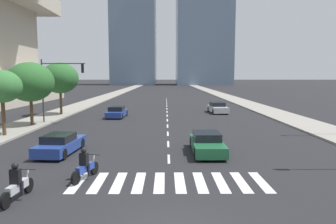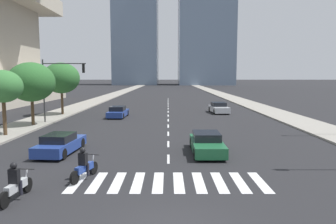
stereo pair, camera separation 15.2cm
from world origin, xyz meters
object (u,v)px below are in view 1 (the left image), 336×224
at_px(street_tree_second, 30,82).
at_px(motorcycle_lead, 85,167).
at_px(sedan_green_3, 207,143).
at_px(street_tree_nearest, 2,87).
at_px(traffic_signal_far, 58,80).
at_px(sedan_blue_1, 60,144).
at_px(sedan_silver_2, 218,108).
at_px(street_tree_third, 60,78).
at_px(sedan_blue_0, 117,112).
at_px(motorcycle_trailing, 17,185).

bearing_deg(street_tree_second, motorcycle_lead, -60.35).
bearing_deg(street_tree_second, sedan_green_3, -34.78).
height_order(street_tree_nearest, street_tree_second, street_tree_second).
xyz_separation_m(traffic_signal_far, street_tree_nearest, (-1.92, -6.99, -0.46)).
xyz_separation_m(sedan_blue_1, street_tree_second, (-6.02, 10.46, 3.54)).
relative_size(sedan_silver_2, street_tree_nearest, 0.93).
bearing_deg(traffic_signal_far, street_tree_nearest, -105.37).
bearing_deg(traffic_signal_far, street_tree_third, 106.41).
bearing_deg(traffic_signal_far, sedan_blue_0, 44.02).
xyz_separation_m(sedan_blue_1, traffic_signal_far, (-4.10, 12.31, 3.76)).
distance_m(street_tree_nearest, street_tree_second, 5.15).
distance_m(motorcycle_lead, traffic_signal_far, 18.89).
height_order(sedan_green_3, street_tree_nearest, street_tree_nearest).
distance_m(sedan_silver_2, street_tree_second, 22.26).
distance_m(motorcycle_trailing, street_tree_nearest, 14.77).
bearing_deg(sedan_blue_1, sedan_silver_2, -26.58).
relative_size(street_tree_second, street_tree_third, 0.95).
xyz_separation_m(sedan_blue_1, street_tree_nearest, (-6.02, 5.32, 3.30)).
bearing_deg(sedan_silver_2, motorcycle_trailing, -26.36).
relative_size(sedan_blue_0, street_tree_third, 0.75).
distance_m(sedan_blue_1, street_tree_third, 20.14).
bearing_deg(motorcycle_trailing, motorcycle_lead, -33.73).
bearing_deg(sedan_blue_0, sedan_blue_1, 179.60).
distance_m(sedan_green_3, street_tree_third, 24.24).
bearing_deg(sedan_silver_2, street_tree_third, -85.45).
relative_size(motorcycle_lead, street_tree_nearest, 0.42).
bearing_deg(street_tree_third, motorcycle_trailing, -75.43).
distance_m(sedan_green_3, street_tree_second, 18.49).
height_order(sedan_blue_1, street_tree_third, street_tree_third).
xyz_separation_m(motorcycle_trailing, sedan_green_3, (8.10, 7.47, -0.00)).
bearing_deg(street_tree_nearest, street_tree_second, 90.00).
bearing_deg(sedan_silver_2, street_tree_second, -63.31).
bearing_deg(sedan_blue_0, sedan_silver_2, -67.60).
relative_size(traffic_signal_far, street_tree_nearest, 1.23).
bearing_deg(sedan_blue_1, street_tree_second, 34.48).
relative_size(sedan_silver_2, street_tree_third, 0.76).
xyz_separation_m(motorcycle_trailing, street_tree_second, (-6.81, 17.83, 3.53)).
distance_m(sedan_green_3, traffic_signal_far, 18.21).
bearing_deg(sedan_blue_1, sedan_blue_0, 1.74).
bearing_deg(motorcycle_lead, traffic_signal_far, 38.99).
xyz_separation_m(motorcycle_lead, traffic_signal_far, (-6.83, 17.21, 3.74)).
xyz_separation_m(street_tree_second, street_tree_third, (-0.00, 8.37, 0.32)).
distance_m(sedan_silver_2, street_tree_third, 19.57).
relative_size(sedan_blue_1, sedan_silver_2, 0.97).
relative_size(sedan_blue_0, sedan_silver_2, 0.99).
bearing_deg(sedan_blue_0, motorcycle_lead, -172.68).
distance_m(traffic_signal_far, street_tree_second, 2.67).
height_order(sedan_green_3, street_tree_second, street_tree_second).
xyz_separation_m(motorcycle_trailing, sedan_silver_2, (12.20, 28.87, 0.03)).
bearing_deg(sedan_green_3, motorcycle_trailing, -47.18).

